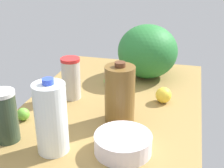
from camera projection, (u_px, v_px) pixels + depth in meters
The scene contains 10 objects.
countertop at pixel (112, 108), 137.08cm from camera, with size 120.00×76.00×3.00cm, color olive.
milk_jug at pixel (51, 118), 101.23cm from camera, with size 10.61×10.61×26.20cm.
tumbler_cup at pixel (71, 78), 139.51cm from camera, with size 8.55×8.55×19.03cm.
chocolate_milk_jug at pixel (120, 94), 120.01cm from camera, with size 11.70×11.70×24.47cm.
watermelon at pixel (148, 51), 161.75cm from camera, with size 30.97×30.97×27.72cm, color #277231.
shaker_bottle at pixel (5, 116), 107.99cm from camera, with size 8.73×8.73×19.08cm.
mixing_bowl at pixel (123, 143), 104.06cm from camera, with size 19.40×19.40×6.33cm, color silver.
lime_beside_bowl at pixel (109, 81), 154.55cm from camera, with size 5.16×5.16×5.16cm, color #5CB337.
lime_loose at pixel (23, 114), 123.59cm from camera, with size 5.11×5.11×5.11cm, color #66AE34.
lemon_near_front at pixel (163, 95), 137.51cm from camera, with size 7.01×7.01×7.01cm, color yellow.
Camera 1 is at (-117.52, -30.53, 65.99)cm, focal length 50.00 mm.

